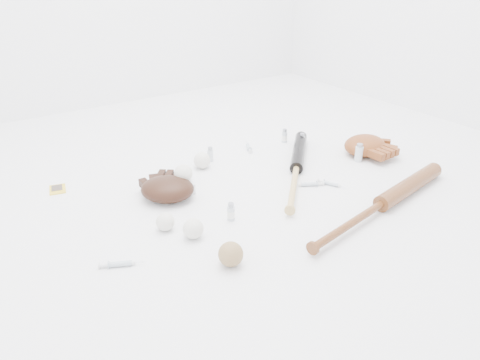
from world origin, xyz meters
TOP-DOWN VIEW (x-y plane):
  - bat_dark at (0.27, -0.00)m, footprint 0.62×0.64m
  - bat_wood at (0.32, -0.45)m, footprint 0.93×0.23m
  - glove_dark at (-0.32, 0.11)m, footprint 0.36×0.36m
  - glove_tan at (0.70, -0.02)m, footprint 0.28×0.28m
  - trading_card at (-0.68, 0.45)m, footprint 0.08×0.10m
  - pedestal at (-0.24, 0.13)m, footprint 0.10×0.10m
  - baseball_on_pedestal at (-0.24, 0.13)m, footprint 0.08×0.08m
  - baseball_left at (-0.38, -0.20)m, footprint 0.07×0.07m
  - baseball_upper at (-0.05, 0.29)m, footprint 0.08×0.08m
  - baseball_mid at (-0.44, -0.10)m, footprint 0.07×0.07m
  - baseball_aged at (-0.35, -0.41)m, footprint 0.08×0.08m
  - syringe_0 at (-0.65, -0.21)m, footprint 0.16×0.10m
  - syringe_1 at (0.23, -0.13)m, footprint 0.15×0.10m
  - syringe_2 at (0.26, 0.36)m, footprint 0.09×0.15m
  - syringe_3 at (0.32, -0.18)m, footprint 0.08×0.14m
  - vial_0 at (0.51, 0.23)m, footprint 0.03×0.03m
  - vial_1 at (0.47, 0.33)m, footprint 0.03×0.03m
  - vial_2 at (0.02, 0.34)m, footprint 0.03×0.03m
  - vial_3 at (0.61, -0.06)m, footprint 0.04×0.04m
  - vial_4 at (-0.20, -0.17)m, footprint 0.03×0.03m

SIDE VIEW (x-z plane):
  - trading_card at x=-0.68m, z-range 0.00..0.00m
  - syringe_3 at x=0.32m, z-range 0.00..0.02m
  - syringe_1 at x=0.23m, z-range 0.00..0.02m
  - syringe_2 at x=0.26m, z-range 0.00..0.02m
  - syringe_0 at x=-0.65m, z-range 0.00..0.02m
  - pedestal at x=-0.24m, z-range 0.00..0.04m
  - bat_dark at x=0.27m, z-range 0.00..0.06m
  - baseball_mid at x=-0.44m, z-range 0.00..0.07m
  - bat_wood at x=0.32m, z-range 0.00..0.07m
  - vial_2 at x=0.02m, z-range 0.00..0.07m
  - vial_4 at x=-0.20m, z-range 0.00..0.07m
  - vial_0 at x=0.51m, z-range 0.00..0.07m
  - vial_1 at x=0.47m, z-range 0.00..0.07m
  - baseball_left at x=-0.38m, z-range 0.00..0.07m
  - baseball_upper at x=-0.05m, z-range 0.00..0.08m
  - baseball_aged at x=-0.35m, z-range 0.00..0.08m
  - vial_3 at x=0.61m, z-range 0.00..0.09m
  - glove_dark at x=-0.32m, z-range 0.00..0.09m
  - glove_tan at x=0.70m, z-range 0.00..0.10m
  - baseball_on_pedestal at x=-0.24m, z-range 0.04..0.12m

